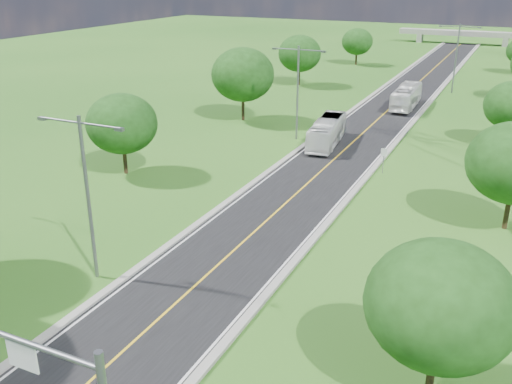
{
  "coord_description": "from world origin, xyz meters",
  "views": [
    {
      "loc": [
        15.71,
        -11.33,
        17.51
      ],
      "look_at": [
        0.01,
        21.92,
        3.0
      ],
      "focal_mm": 40.0,
      "sensor_mm": 36.0,
      "label": 1
    }
  ],
  "objects": [
    {
      "name": "road",
      "position": [
        0.0,
        66.0,
        0.03
      ],
      "size": [
        8.0,
        150.0,
        0.06
      ],
      "primitive_type": "cube",
      "color": "black",
      "rests_on": "ground"
    },
    {
      "name": "overpass",
      "position": [
        0.0,
        140.0,
        2.41
      ],
      "size": [
        30.0,
        3.0,
        3.2
      ],
      "color": "gray",
      "rests_on": "ground"
    },
    {
      "name": "streetlight_mid_left",
      "position": [
        -6.0,
        45.0,
        5.94
      ],
      "size": [
        5.9,
        0.25,
        10.0
      ],
      "color": "slate",
      "rests_on": "ground"
    },
    {
      "name": "streetlight_far_right",
      "position": [
        6.0,
        78.0,
        5.94
      ],
      "size": [
        5.9,
        0.25,
        10.0
      ],
      "color": "slate",
      "rests_on": "ground"
    },
    {
      "name": "tree_ld",
      "position": [
        -17.0,
        74.0,
        4.95
      ],
      "size": [
        6.72,
        6.72,
        7.82
      ],
      "color": "black",
      "rests_on": "ground"
    },
    {
      "name": "tree_lc",
      "position": [
        -15.0,
        50.0,
        5.58
      ],
      "size": [
        7.56,
        7.56,
        8.79
      ],
      "color": "black",
      "rests_on": "ground"
    },
    {
      "name": "tree_le",
      "position": [
        -14.5,
        98.0,
        4.33
      ],
      "size": [
        5.88,
        5.88,
        6.84
      ],
      "color": "black",
      "rests_on": "ground"
    },
    {
      "name": "tree_ra",
      "position": [
        14.0,
        10.0,
        4.64
      ],
      "size": [
        6.3,
        6.3,
        7.33
      ],
      "color": "black",
      "rests_on": "ground"
    },
    {
      "name": "tree_lb",
      "position": [
        -16.0,
        28.0,
        4.64
      ],
      "size": [
        6.3,
        6.3,
        7.33
      ],
      "color": "black",
      "rests_on": "ground"
    },
    {
      "name": "bus_outbound",
      "position": [
        1.74,
        65.13,
        1.52
      ],
      "size": [
        2.74,
        10.55,
        2.92
      ],
      "primitive_type": "imported",
      "rotation": [
        0.0,
        0.0,
        3.17
      ],
      "color": "white",
      "rests_on": "road"
    },
    {
      "name": "ground",
      "position": [
        0.0,
        60.0,
        0.0
      ],
      "size": [
        260.0,
        260.0,
        0.0
      ],
      "primitive_type": "plane",
      "color": "#255919",
      "rests_on": "ground"
    },
    {
      "name": "curb_left",
      "position": [
        -4.25,
        66.0,
        0.11
      ],
      "size": [
        0.5,
        150.0,
        0.22
      ],
      "primitive_type": "cube",
      "color": "gray",
      "rests_on": "ground"
    },
    {
      "name": "speed_limit_sign",
      "position": [
        5.2,
        37.98,
        1.6
      ],
      "size": [
        0.55,
        0.09,
        2.4
      ],
      "color": "slate",
      "rests_on": "ground"
    },
    {
      "name": "streetlight_near_left",
      "position": [
        -6.0,
        12.0,
        5.94
      ],
      "size": [
        5.9,
        0.25,
        10.0
      ],
      "color": "slate",
      "rests_on": "ground"
    },
    {
      "name": "bus_inbound",
      "position": [
        -2.3,
        44.33,
        1.45
      ],
      "size": [
        3.54,
        10.21,
        2.79
      ],
      "primitive_type": "imported",
      "rotation": [
        0.0,
        0.0,
        0.12
      ],
      "color": "white",
      "rests_on": "road"
    },
    {
      "name": "curb_right",
      "position": [
        4.25,
        66.0,
        0.11
      ],
      "size": [
        0.5,
        150.0,
        0.22
      ],
      "primitive_type": "cube",
      "color": "gray",
      "rests_on": "ground"
    }
  ]
}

